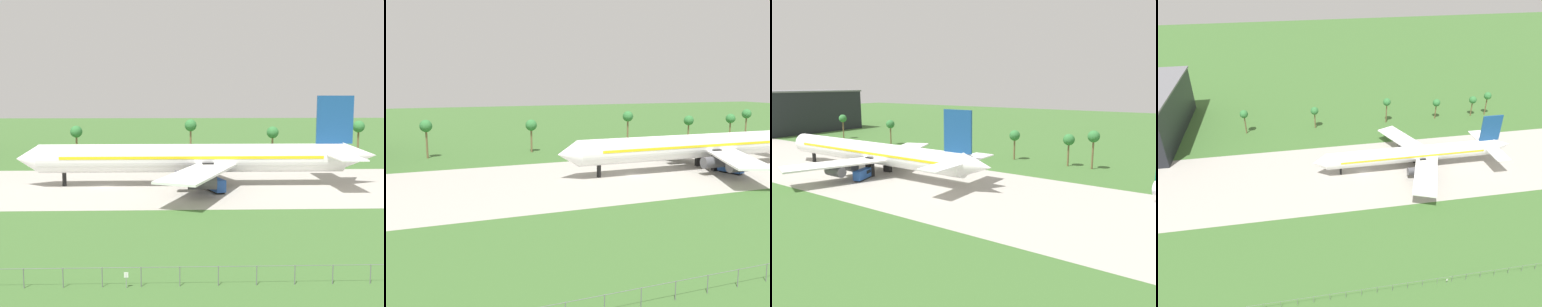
{
  "view_description": "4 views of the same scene",
  "coord_description": "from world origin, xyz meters",
  "views": [
    {
      "loc": [
        15.69,
        -102.79,
        19.76
      ],
      "look_at": [
        19.09,
        0.52,
        7.02
      ],
      "focal_mm": 45.0,
      "sensor_mm": 36.0,
      "label": 1
    },
    {
      "loc": [
        -47.87,
        -89.84,
        22.31
      ],
      "look_at": [
        -13.81,
        0.52,
        6.02
      ],
      "focal_mm": 40.0,
      "sensor_mm": 36.0,
      "label": 2
    },
    {
      "loc": [
        101.71,
        -72.41,
        25.42
      ],
      "look_at": [
        51.98,
        0.52,
        9.08
      ],
      "focal_mm": 35.0,
      "sensor_mm": 36.0,
      "label": 3
    },
    {
      "loc": [
        -26.01,
        -116.65,
        78.39
      ],
      "look_at": [
        -4.18,
        5.0,
        6.0
      ],
      "focal_mm": 35.0,
      "sensor_mm": 36.0,
      "label": 4
    }
  ],
  "objects": [
    {
      "name": "taxiway_strip",
      "position": [
        0.0,
        0.0,
        0.01
      ],
      "size": [
        320.0,
        44.0,
        0.02
      ],
      "color": "#A8A399",
      "rests_on": "ground_plane"
    },
    {
      "name": "terminal_building",
      "position": [
        -91.52,
        46.52,
        11.1
      ],
      "size": [
        36.72,
        61.2,
        22.17
      ],
      "color": "black",
      "rests_on": "ground_plane"
    },
    {
      "name": "ground_plane",
      "position": [
        0.0,
        0.0,
        0.0
      ],
      "size": [
        600.0,
        600.0,
        0.0
      ],
      "primitive_type": "plane",
      "color": "#3D662D"
    },
    {
      "name": "baggage_tug",
      "position": [
        23.58,
        -6.57,
        1.5
      ],
      "size": [
        3.88,
        6.5,
        2.81
      ],
      "color": "black",
      "rests_on": "ground_plane"
    },
    {
      "name": "jet_airliner",
      "position": [
        20.78,
        0.52,
        5.96
      ],
      "size": [
        78.35,
        53.31,
        19.5
      ],
      "color": "white",
      "rests_on": "ground_plane"
    },
    {
      "name": "palm_tree_row",
      "position": [
        23.31,
        41.55,
        8.99
      ],
      "size": [
        120.46,
        3.6,
        12.31
      ],
      "color": "brown",
      "rests_on": "ground_plane"
    }
  ]
}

